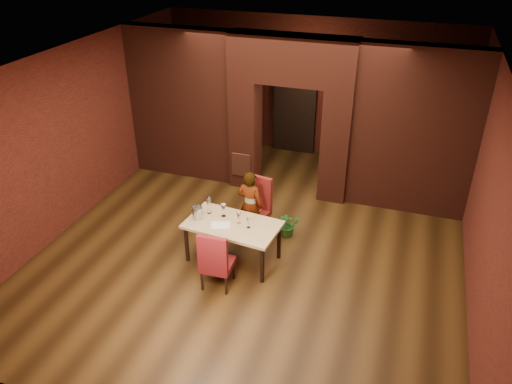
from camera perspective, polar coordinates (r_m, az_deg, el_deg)
floor at (r=9.02m, az=0.29°, el=-5.46°), size 8.00×8.00×0.00m
ceiling at (r=7.66m, az=0.36°, el=14.59°), size 7.00×8.00×0.04m
wall_back at (r=11.82m, az=6.54°, el=11.72°), size 7.00×0.04×3.20m
wall_front at (r=5.22m, az=-14.07°, el=-14.77°), size 7.00×0.04×3.20m
wall_left at (r=9.79m, az=-19.65°, el=6.35°), size 0.04×8.00×3.20m
wall_right at (r=7.97m, az=24.97°, el=-0.09°), size 0.04×8.00×3.20m
pillar_left at (r=10.40m, az=-1.21°, el=6.76°), size 0.55×0.55×2.30m
pillar_right at (r=9.97m, az=9.17°, el=5.34°), size 0.55×0.55×2.30m
lintel at (r=9.63m, az=4.20°, el=14.86°), size 2.45×0.55×0.90m
wing_wall_left at (r=10.77m, az=-8.44°, el=9.82°), size 2.28×0.35×3.20m
wing_wall_right at (r=9.71m, az=17.63°, el=6.50°), size 2.28×0.35×3.20m
vent_panel at (r=10.40m, az=-1.72°, el=3.11°), size 0.40×0.03×0.50m
rear_door at (r=12.02m, az=4.45°, el=9.36°), size 0.90×0.08×2.10m
rear_door_frame at (r=11.99m, az=4.40°, el=9.30°), size 1.02×0.04×2.22m
dining_table at (r=8.36m, az=-2.64°, el=-5.67°), size 1.60×1.00×0.71m
chair_far at (r=8.89m, az=-0.27°, el=-1.86°), size 0.57×0.57×1.09m
chair_near at (r=7.75m, az=-4.44°, el=-7.51°), size 0.49×0.49×1.03m
person_seated at (r=8.75m, az=-0.69°, el=-1.53°), size 0.52×0.38×1.32m
wine_glass_a at (r=8.30m, az=-3.74°, el=-2.11°), size 0.09×0.09×0.23m
wine_glass_b at (r=8.11m, az=-1.97°, el=-2.97°), size 0.08×0.08×0.20m
wine_glass_c at (r=8.01m, az=-0.88°, el=-3.52°), size 0.07×0.07×0.18m
tasting_sheet at (r=8.13m, az=-4.05°, el=-3.78°), size 0.36×0.32×0.00m
wine_bucket at (r=8.29m, az=-6.70°, el=-2.36°), size 0.17×0.17×0.21m
water_bottle at (r=8.38m, az=-5.40°, el=-1.51°), size 0.07×0.07×0.31m
potted_plant at (r=9.04m, az=3.68°, el=-3.69°), size 0.53×0.51×0.46m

